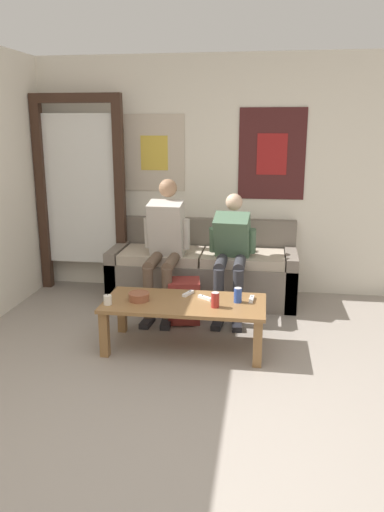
{
  "coord_description": "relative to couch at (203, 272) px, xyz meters",
  "views": [
    {
      "loc": [
        0.54,
        -2.5,
        1.82
      ],
      "look_at": [
        -0.09,
        1.77,
        0.69
      ],
      "focal_mm": 35.0,
      "sensor_mm": 36.0,
      "label": 1
    }
  ],
  "objects": [
    {
      "name": "coffee_table",
      "position": [
        -0.0,
        -1.26,
        0.05
      ],
      "size": [
        1.34,
        0.62,
        0.41
      ],
      "color": "olive",
      "rests_on": "ground_plane"
    },
    {
      "name": "person_seated_teen",
      "position": [
        0.32,
        -0.36,
        0.35
      ],
      "size": [
        0.47,
        0.89,
        1.16
      ],
      "color": "#2D2D33",
      "rests_on": "ground_plane"
    },
    {
      "name": "person_seated_adult",
      "position": [
        -0.34,
        -0.39,
        0.41
      ],
      "size": [
        0.47,
        0.85,
        1.3
      ],
      "color": "brown",
      "rests_on": "ground_plane"
    },
    {
      "name": "pillar_candle",
      "position": [
        -0.61,
        -1.42,
        0.15
      ],
      "size": [
        0.07,
        0.07,
        0.09
      ],
      "color": "silver",
      "rests_on": "coffee_table"
    },
    {
      "name": "backpack",
      "position": [
        -0.1,
        -0.68,
        -0.1
      ],
      "size": [
        0.34,
        0.35,
        0.41
      ],
      "color": "maroon",
      "rests_on": "ground_plane"
    },
    {
      "name": "game_controller_near_left",
      "position": [
        0.55,
        -1.15,
        0.12
      ],
      "size": [
        0.04,
        0.15,
        0.03
      ],
      "color": "white",
      "rests_on": "coffee_table"
    },
    {
      "name": "wall_back",
      "position": [
        0.09,
        0.38,
        0.98
      ],
      "size": [
        10.0,
        0.07,
        2.55
      ],
      "color": "silver",
      "rests_on": "ground_plane"
    },
    {
      "name": "drink_can_blue",
      "position": [
        0.44,
        -1.21,
        0.17
      ],
      "size": [
        0.07,
        0.07,
        0.12
      ],
      "color": "#28479E",
      "rests_on": "coffee_table"
    },
    {
      "name": "ground_plane",
      "position": [
        0.09,
        -2.6,
        -0.3
      ],
      "size": [
        18.0,
        18.0,
        0.0
      ],
      "primitive_type": "plane",
      "color": "gray"
    },
    {
      "name": "ceramic_bowl",
      "position": [
        -0.38,
        -1.29,
        0.15
      ],
      "size": [
        0.18,
        0.18,
        0.07
      ],
      "color": "brown",
      "rests_on": "coffee_table"
    },
    {
      "name": "game_controller_near_right",
      "position": [
        0.0,
        -1.09,
        0.12
      ],
      "size": [
        0.09,
        0.15,
        0.03
      ],
      "color": "white",
      "rests_on": "coffee_table"
    },
    {
      "name": "door_frame",
      "position": [
        -1.39,
        0.16,
        0.9
      ],
      "size": [
        1.0,
        0.1,
        2.15
      ],
      "color": "#382319",
      "rests_on": "ground_plane"
    },
    {
      "name": "couch",
      "position": [
        0.0,
        0.0,
        0.0
      ],
      "size": [
        1.96,
        0.74,
        0.83
      ],
      "color": "#70665B",
      "rests_on": "ground_plane"
    },
    {
      "name": "drink_can_red",
      "position": [
        0.26,
        -1.35,
        0.17
      ],
      "size": [
        0.07,
        0.07,
        0.12
      ],
      "color": "maroon",
      "rests_on": "coffee_table"
    },
    {
      "name": "game_controller_far_center",
      "position": [
        0.16,
        -1.18,
        0.12
      ],
      "size": [
        0.14,
        0.11,
        0.03
      ],
      "color": "white",
      "rests_on": "coffee_table"
    }
  ]
}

